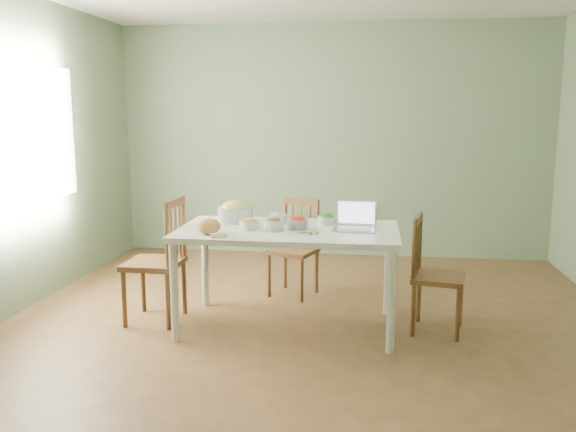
# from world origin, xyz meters

# --- Properties ---
(floor) EXTENTS (5.00, 5.00, 0.00)m
(floor) POSITION_xyz_m (0.00, 0.00, 0.00)
(floor) COLOR #53341D
(floor) RESTS_ON ground
(wall_back) EXTENTS (5.00, 0.00, 2.70)m
(wall_back) POSITION_xyz_m (0.00, 2.50, 1.35)
(wall_back) COLOR slate
(wall_back) RESTS_ON ground
(wall_front) EXTENTS (5.00, 0.00, 2.70)m
(wall_front) POSITION_xyz_m (0.00, -2.50, 1.35)
(wall_front) COLOR slate
(wall_front) RESTS_ON ground
(wall_left) EXTENTS (0.00, 5.00, 2.70)m
(wall_left) POSITION_xyz_m (-2.50, 0.00, 1.35)
(wall_left) COLOR slate
(wall_left) RESTS_ON ground
(window_left) EXTENTS (0.04, 1.60, 1.20)m
(window_left) POSITION_xyz_m (-2.48, 0.30, 1.50)
(window_left) COLOR white
(window_left) RESTS_ON ground
(dining_table) EXTENTS (1.70, 0.96, 0.80)m
(dining_table) POSITION_xyz_m (-0.18, -0.00, 0.40)
(dining_table) COLOR white
(dining_table) RESTS_ON floor
(chair_far) EXTENTS (0.50, 0.49, 0.89)m
(chair_far) POSITION_xyz_m (-0.25, 0.83, 0.44)
(chair_far) COLOR #54311A
(chair_far) RESTS_ON floor
(chair_left) EXTENTS (0.44, 0.46, 1.02)m
(chair_left) POSITION_xyz_m (-1.28, -0.01, 0.51)
(chair_left) COLOR #54311A
(chair_left) RESTS_ON floor
(chair_right) EXTENTS (0.46, 0.47, 0.91)m
(chair_right) POSITION_xyz_m (0.98, 0.06, 0.46)
(chair_right) COLOR #54311A
(chair_right) RESTS_ON floor
(bread_boule) EXTENTS (0.23, 0.23, 0.11)m
(bread_boule) POSITION_xyz_m (-0.74, -0.27, 0.85)
(bread_boule) COLOR tan
(bread_boule) RESTS_ON dining_table
(butter_stick) EXTENTS (0.12, 0.08, 0.03)m
(butter_stick) POSITION_xyz_m (-0.63, -0.39, 0.81)
(butter_stick) COLOR beige
(butter_stick) RESTS_ON dining_table
(bowl_squash) EXTENTS (0.35, 0.35, 0.17)m
(bowl_squash) POSITION_xyz_m (-0.65, 0.24, 0.88)
(bowl_squash) COLOR #DAC65A
(bowl_squash) RESTS_ON dining_table
(bowl_carrot) EXTENTS (0.16, 0.16, 0.08)m
(bowl_carrot) POSITION_xyz_m (-0.47, -0.06, 0.84)
(bowl_carrot) COLOR orange
(bowl_carrot) RESTS_ON dining_table
(bowl_onion) EXTENTS (0.17, 0.17, 0.09)m
(bowl_onion) POSITION_xyz_m (-0.30, 0.21, 0.84)
(bowl_onion) COLOR silver
(bowl_onion) RESTS_ON dining_table
(bowl_mushroom) EXTENTS (0.18, 0.18, 0.10)m
(bowl_mushroom) POSITION_xyz_m (-0.28, -0.08, 0.85)
(bowl_mushroom) COLOR #46311B
(bowl_mushroom) RESTS_ON dining_table
(bowl_redpep) EXTENTS (0.18, 0.18, 0.10)m
(bowl_redpep) POSITION_xyz_m (-0.10, 0.00, 0.84)
(bowl_redpep) COLOR red
(bowl_redpep) RESTS_ON dining_table
(bowl_broccoli) EXTENTS (0.17, 0.17, 0.09)m
(bowl_broccoli) POSITION_xyz_m (0.10, 0.20, 0.84)
(bowl_broccoli) COLOR #1D5122
(bowl_broccoli) RESTS_ON dining_table
(flatbread) EXTENTS (0.24, 0.24, 0.02)m
(flatbread) POSITION_xyz_m (0.21, 0.37, 0.81)
(flatbread) COLOR tan
(flatbread) RESTS_ON dining_table
(basil_bunch) EXTENTS (0.19, 0.19, 0.02)m
(basil_bunch) POSITION_xyz_m (0.00, -0.16, 0.81)
(basil_bunch) COLOR #337C28
(basil_bunch) RESTS_ON dining_table
(laptop) EXTENTS (0.34, 0.29, 0.22)m
(laptop) POSITION_xyz_m (0.33, -0.00, 0.91)
(laptop) COLOR #B9B9C1
(laptop) RESTS_ON dining_table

